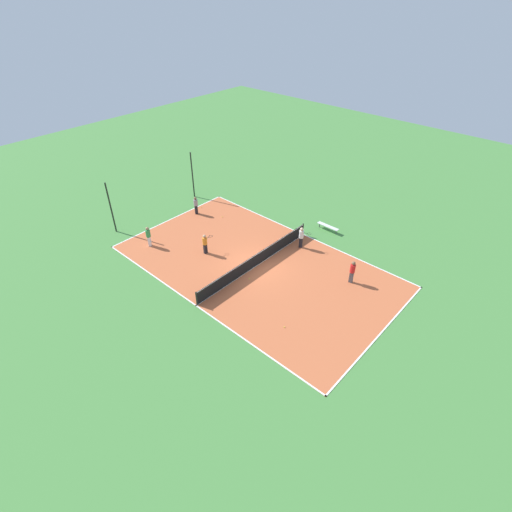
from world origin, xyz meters
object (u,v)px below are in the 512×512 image
(player_far_white, at_px, (301,236))
(fence_post_back_left, at_px, (111,208))
(tennis_ball_right_alley, at_px, (284,327))
(tennis_net, at_px, (256,260))
(fence_post_back_right, at_px, (192,175))
(player_far_green, at_px, (148,235))
(player_coach_red, at_px, (352,270))
(bench, at_px, (328,226))
(tennis_ball_left_sideline, at_px, (222,217))
(player_baseline_gray, at_px, (196,204))
(player_center_orange, at_px, (205,243))
(tennis_ball_near_net, at_px, (202,207))
(tennis_ball_far_baseline, at_px, (249,279))

(player_far_white, distance_m, fence_post_back_left, 15.33)
(player_far_white, height_order, tennis_ball_right_alley, player_far_white)
(tennis_net, height_order, tennis_ball_right_alley, tennis_net)
(tennis_net, height_order, fence_post_back_right, fence_post_back_right)
(player_far_green, distance_m, tennis_ball_right_alley, 13.45)
(tennis_net, height_order, player_coach_red, player_coach_red)
(bench, bearing_deg, tennis_ball_left_sideline, 28.40)
(player_baseline_gray, xyz_separation_m, tennis_ball_left_sideline, (1.09, -2.16, -0.89))
(tennis_net, xyz_separation_m, fence_post_back_left, (-4.25, 11.82, 1.63))
(bench, height_order, fence_post_back_right, fence_post_back_right)
(player_baseline_gray, distance_m, fence_post_back_right, 3.63)
(player_far_green, relative_size, player_coach_red, 0.97)
(player_center_orange, relative_size, tennis_ball_near_net, 24.07)
(player_coach_red, bearing_deg, fence_post_back_right, -13.57)
(bench, relative_size, tennis_ball_near_net, 28.44)
(tennis_ball_near_net, xyz_separation_m, tennis_ball_right_alley, (-6.66, -15.06, 0.00))
(tennis_ball_right_alley, bearing_deg, player_far_white, 30.62)
(tennis_ball_near_net, distance_m, fence_post_back_left, 8.06)
(tennis_net, distance_m, player_far_green, 8.76)
(player_far_white, bearing_deg, fence_post_back_right, 155.96)
(tennis_net, distance_m, fence_post_back_left, 12.67)
(tennis_ball_right_alley, bearing_deg, fence_post_back_right, 65.94)
(player_baseline_gray, height_order, tennis_ball_near_net, player_baseline_gray)
(player_center_orange, distance_m, fence_post_back_right, 9.75)
(player_far_green, height_order, player_coach_red, player_coach_red)
(player_baseline_gray, distance_m, player_coach_red, 15.27)
(tennis_net, height_order, tennis_ball_left_sideline, tennis_net)
(player_far_green, relative_size, player_far_white, 0.95)
(bench, bearing_deg, fence_post_back_right, 14.70)
(tennis_ball_near_net, bearing_deg, player_center_orange, -128.90)
(tennis_net, bearing_deg, player_far_white, -13.10)
(tennis_net, distance_m, bench, 7.73)
(tennis_net, relative_size, tennis_ball_far_baseline, 168.37)
(player_baseline_gray, height_order, tennis_ball_left_sideline, player_baseline_gray)
(tennis_net, relative_size, player_coach_red, 6.56)
(bench, xyz_separation_m, tennis_ball_far_baseline, (-9.11, 0.43, -0.34))
(tennis_ball_far_baseline, bearing_deg, player_coach_red, -50.42)
(player_far_green, bearing_deg, player_coach_red, -107.35)
(tennis_net, bearing_deg, player_coach_red, -63.73)
(player_far_white, height_order, player_center_orange, player_far_white)
(tennis_net, distance_m, player_center_orange, 4.20)
(tennis_ball_right_alley, distance_m, fence_post_back_left, 17.43)
(player_coach_red, relative_size, fence_post_back_right, 0.40)
(player_coach_red, xyz_separation_m, tennis_ball_right_alley, (-6.48, 0.67, -0.97))
(fence_post_back_left, relative_size, fence_post_back_right, 1.00)
(player_far_white, distance_m, tennis_ball_right_alley, 8.88)
(tennis_ball_right_alley, bearing_deg, player_baseline_gray, 68.84)
(fence_post_back_left, bearing_deg, player_coach_red, -67.93)
(player_far_white, bearing_deg, tennis_ball_far_baseline, -116.25)
(player_far_green, xyz_separation_m, player_far_white, (7.77, -8.92, 0.07))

